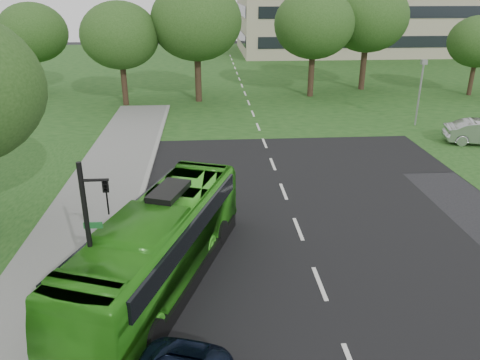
{
  "coord_description": "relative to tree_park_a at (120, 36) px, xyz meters",
  "views": [
    {
      "loc": [
        -3.75,
        -15.47,
        9.52
      ],
      "look_at": [
        -2.37,
        3.82,
        1.6
      ],
      "focal_mm": 35.0,
      "sensor_mm": 36.0,
      "label": 1
    }
  ],
  "objects": [
    {
      "name": "ground",
      "position": [
        10.89,
        -25.97,
        -5.89
      ],
      "size": [
        160.0,
        160.0,
        0.0
      ],
      "primitive_type": "plane",
      "color": "black",
      "rests_on": "ground"
    },
    {
      "name": "street_surfaces",
      "position": [
        10.51,
        -3.21,
        -5.86
      ],
      "size": [
        120.0,
        120.0,
        0.15
      ],
      "color": "black",
      "rests_on": "ground"
    },
    {
      "name": "tree_park_a",
      "position": [
        0.0,
        0.0,
        0.0
      ],
      "size": [
        6.53,
        6.53,
        8.68
      ],
      "color": "black",
      "rests_on": "ground"
    },
    {
      "name": "tree_park_b",
      "position": [
        6.41,
        0.98,
        1.05
      ],
      "size": [
        7.84,
        7.84,
        10.29
      ],
      "color": "black",
      "rests_on": "ground"
    },
    {
      "name": "tree_park_c",
      "position": [
        17.0,
        2.44,
        0.66
      ],
      "size": [
        7.27,
        7.27,
        9.66
      ],
      "color": "black",
      "rests_on": "ground"
    },
    {
      "name": "tree_park_d",
      "position": [
        22.91,
        5.32,
        1.07
      ],
      "size": [
        7.78,
        7.78,
        10.28
      ],
      "color": "black",
      "rests_on": "ground"
    },
    {
      "name": "tree_park_e",
      "position": [
        32.42,
        1.8,
        -0.91
      ],
      "size": [
        5.5,
        5.5,
        7.33
      ],
      "color": "black",
      "rests_on": "ground"
    },
    {
      "name": "tree_park_f",
      "position": [
        -8.83,
        5.15,
        -0.14
      ],
      "size": [
        6.34,
        6.34,
        8.46
      ],
      "color": "black",
      "rests_on": "ground"
    },
    {
      "name": "bus",
      "position": [
        5.39,
        -27.43,
        -4.43
      ],
      "size": [
        5.84,
        10.7,
        2.92
      ],
      "primitive_type": "imported",
      "rotation": [
        0.0,
        0.0,
        -0.34
      ],
      "color": "#33971C",
      "rests_on": "ground"
    },
    {
      "name": "traffic_light",
      "position": [
        3.86,
        -29.5,
        -2.8
      ],
      "size": [
        0.84,
        0.23,
        5.26
      ],
      "rotation": [
        0.0,
        0.0,
        0.09
      ],
      "color": "black",
      "rests_on": "ground"
    },
    {
      "name": "camera_pole",
      "position": [
        22.73,
        -8.33,
        -2.77
      ],
      "size": [
        0.43,
        0.37,
        4.84
      ],
      "rotation": [
        0.0,
        0.0,
        0.09
      ],
      "color": "gray",
      "rests_on": "ground"
    }
  ]
}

